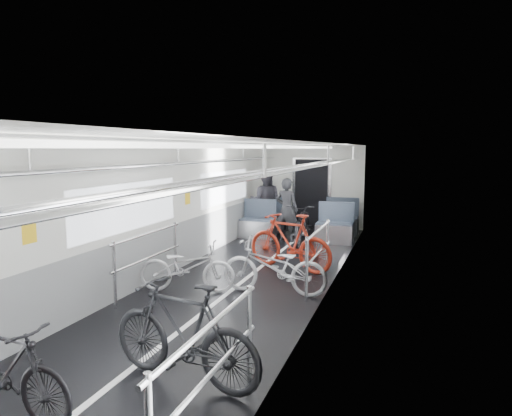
% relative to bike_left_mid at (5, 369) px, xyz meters
% --- Properties ---
extents(car_shell, '(3.02, 14.01, 2.41)m').
position_rel_bike_left_mid_xyz_m(car_shell, '(0.51, 5.09, 0.68)').
color(car_shell, black).
rests_on(car_shell, ground).
extents(bike_left_mid, '(1.50, 0.51, 0.89)m').
position_rel_bike_left_mid_xyz_m(bike_left_mid, '(0.00, 0.00, 0.00)').
color(bike_left_mid, black).
rests_on(bike_left_mid, floor).
extents(bike_left_far, '(1.65, 0.88, 0.83)m').
position_rel_bike_left_mid_xyz_m(bike_left_far, '(-0.15, 3.65, -0.03)').
color(bike_left_far, '#B4B3B9').
rests_on(bike_left_far, floor).
extents(bike_right_near, '(1.81, 0.78, 1.05)m').
position_rel_bike_left_mid_xyz_m(bike_right_near, '(1.17, 1.02, 0.08)').
color(bike_right_near, black).
rests_on(bike_right_near, floor).
extents(bike_right_mid, '(1.72, 0.65, 0.90)m').
position_rel_bike_left_mid_xyz_m(bike_right_mid, '(1.22, 3.98, 0.00)').
color(bike_right_mid, silver).
rests_on(bike_right_mid, floor).
extents(bike_right_far, '(1.90, 1.08, 1.10)m').
position_rel_bike_left_mid_xyz_m(bike_right_far, '(1.09, 5.48, 0.11)').
color(bike_right_far, '#9E2313').
rests_on(bike_right_far, floor).
extents(bike_aisle, '(0.79, 1.93, 0.99)m').
position_rel_bike_left_mid_xyz_m(bike_aisle, '(0.78, 8.02, 0.05)').
color(bike_aisle, black).
rests_on(bike_aisle, floor).
extents(person_standing, '(0.64, 0.47, 1.60)m').
position_rel_bike_left_mid_xyz_m(person_standing, '(0.34, 8.11, 0.35)').
color(person_standing, black).
rests_on(person_standing, floor).
extents(person_seated, '(0.96, 0.80, 1.78)m').
position_rel_bike_left_mid_xyz_m(person_seated, '(-0.47, 8.90, 0.44)').
color(person_seated, '#323139').
rests_on(person_seated, floor).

